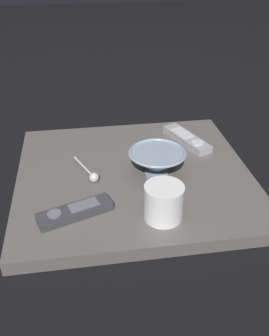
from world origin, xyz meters
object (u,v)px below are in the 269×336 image
(coffee_mug, at_px, (163,202))
(teaspoon, at_px, (92,175))
(tv_remote_far, at_px, (75,212))
(cereal_bowl, at_px, (157,162))
(tv_remote_near, at_px, (187,139))

(coffee_mug, xyz_separation_m, teaspoon, (-0.15, 0.18, -0.03))
(teaspoon, bearing_deg, tv_remote_far, -107.94)
(cereal_bowl, distance_m, tv_remote_near, 0.22)
(tv_remote_near, height_order, tv_remote_far, tv_remote_far)
(coffee_mug, xyz_separation_m, tv_remote_near, (0.15, 0.34, -0.03))
(cereal_bowl, distance_m, teaspoon, 0.18)
(teaspoon, xyz_separation_m, tv_remote_near, (0.31, 0.17, -0.00))
(tv_remote_far, bearing_deg, cereal_bowl, 32.63)
(cereal_bowl, xyz_separation_m, coffee_mug, (-0.02, -0.17, 0.00))
(tv_remote_near, bearing_deg, cereal_bowl, -127.50)
(teaspoon, distance_m, tv_remote_far, 0.15)
(cereal_bowl, xyz_separation_m, tv_remote_far, (-0.22, -0.14, -0.03))
(tv_remote_near, relative_size, tv_remote_far, 1.08)
(teaspoon, height_order, tv_remote_far, same)
(cereal_bowl, height_order, tv_remote_near, cereal_bowl)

